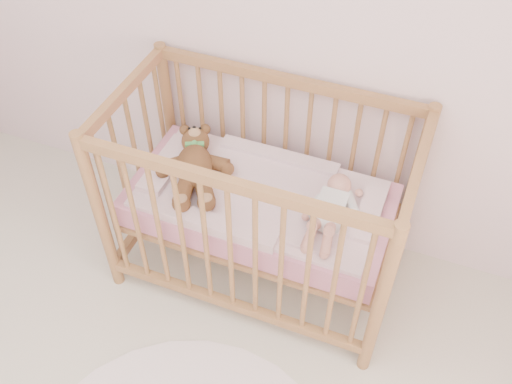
% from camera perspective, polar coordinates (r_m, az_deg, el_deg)
% --- Properties ---
extents(crib, '(1.36, 0.76, 1.00)m').
position_cam_1_polar(crib, '(2.68, 0.39, -1.06)').
color(crib, '#A76A47').
rests_on(crib, floor).
extents(mattress, '(1.22, 0.62, 0.13)m').
position_cam_1_polar(mattress, '(2.69, 0.39, -1.28)').
color(mattress, pink).
rests_on(mattress, crib).
extents(blanket, '(1.10, 0.58, 0.06)m').
position_cam_1_polar(blanket, '(2.63, 0.40, -0.17)').
color(blanket, pink).
rests_on(blanket, mattress).
extents(baby, '(0.24, 0.49, 0.12)m').
position_cam_1_polar(baby, '(2.50, 7.50, -1.34)').
color(baby, white).
rests_on(baby, blanket).
extents(teddy_bear, '(0.57, 0.65, 0.15)m').
position_cam_1_polar(teddy_bear, '(2.66, -6.17, 2.61)').
color(teddy_bear, brown).
rests_on(teddy_bear, blanket).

